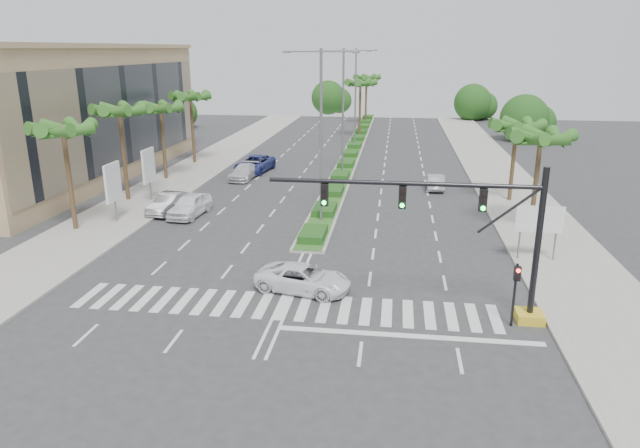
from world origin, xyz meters
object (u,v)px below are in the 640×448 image
object	(u,v)px
car_parked_a	(190,205)
car_parked_d	(244,172)
car_parked_c	(254,164)
car_parked_b	(169,203)
car_right	(435,181)
car_crossing	(303,278)

from	to	relation	value
car_parked_a	car_parked_d	bearing A→B (deg)	91.53
car_parked_c	car_parked_d	world-z (taller)	car_parked_c
car_parked_b	car_parked_c	xyz separation A→B (m)	(2.84, 15.38, 0.08)
car_parked_b	car_parked_d	bearing A→B (deg)	85.61
car_parked_a	car_right	xyz separation A→B (m)	(18.66, 11.05, -0.13)
car_parked_a	car_parked_c	distance (m)	16.05
car_crossing	car_right	size ratio (longest dim) A/B	1.18
car_parked_a	car_parked_d	size ratio (longest dim) A/B	1.01
car_parked_c	car_parked_d	bearing A→B (deg)	-86.01
car_parked_b	car_right	world-z (taller)	car_parked_b
car_parked_a	car_right	size ratio (longest dim) A/B	1.15
car_parked_c	car_parked_d	xyz separation A→B (m)	(-0.23, -3.32, -0.13)
car_parked_a	car_parked_b	distance (m)	1.97
car_parked_b	car_parked_a	bearing A→B (deg)	-11.05
car_crossing	car_right	bearing A→B (deg)	-6.29
car_crossing	car_parked_b	bearing A→B (deg)	56.14
car_parked_d	car_right	xyz separation A→B (m)	(17.90, -1.65, -0.00)
car_parked_c	car_right	xyz separation A→B (m)	(17.67, -4.96, -0.13)
car_parked_b	car_crossing	bearing A→B (deg)	-38.60
car_parked_a	car_right	distance (m)	21.69
car_parked_b	car_parked_c	size ratio (longest dim) A/B	0.77
car_parked_d	car_crossing	xyz separation A→B (m)	(9.86, -25.18, -0.01)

